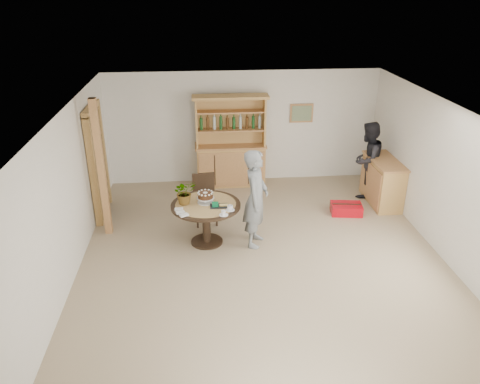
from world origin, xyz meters
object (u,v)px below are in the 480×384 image
object	(u,v)px
dining_table	(206,212)
teen_boy	(256,199)
sideboard	(382,181)
hutch	(231,155)
red_suitcase	(346,209)
dining_chair	(205,195)
adult_person	(367,160)

from	to	relation	value
dining_table	teen_boy	size ratio (longest dim) A/B	0.69
sideboard	teen_boy	size ratio (longest dim) A/B	0.73
dining_table	hutch	bearing A→B (deg)	76.55
red_suitcase	teen_boy	bearing A→B (deg)	-145.08
dining_chair	adult_person	xyz separation A→B (m)	(3.42, 0.86, 0.28)
dining_chair	sideboard	bearing A→B (deg)	0.67
adult_person	teen_boy	bearing A→B (deg)	-7.65
dining_table	sideboard	bearing A→B (deg)	19.87
dining_chair	teen_boy	distance (m)	1.31
hutch	sideboard	size ratio (longest dim) A/B	1.62
teen_boy	adult_person	xyz separation A→B (m)	(2.56, 1.79, -0.05)
hutch	sideboard	world-z (taller)	hutch
hutch	dining_table	size ratio (longest dim) A/B	1.70
dining_table	dining_chair	bearing A→B (deg)	90.67
sideboard	adult_person	bearing A→B (deg)	123.29
adult_person	red_suitcase	size ratio (longest dim) A/B	2.50
dining_table	adult_person	size ratio (longest dim) A/B	0.74
dining_chair	red_suitcase	size ratio (longest dim) A/B	1.45
sideboard	dining_table	size ratio (longest dim) A/B	1.05
teen_boy	adult_person	size ratio (longest dim) A/B	1.07
teen_boy	hutch	bearing A→B (deg)	22.51
teen_boy	red_suitcase	world-z (taller)	teen_boy
hutch	red_suitcase	size ratio (longest dim) A/B	3.13
dining_chair	hutch	bearing A→B (deg)	63.27
hutch	red_suitcase	bearing A→B (deg)	-37.71
dining_chair	teen_boy	size ratio (longest dim) A/B	0.54
red_suitcase	hutch	bearing A→B (deg)	150.52
dining_table	dining_chair	xyz separation A→B (m)	(-0.01, 0.83, -0.07)
sideboard	dining_table	bearing A→B (deg)	-160.13
hutch	dining_table	bearing A→B (deg)	-103.45
teen_boy	sideboard	bearing A→B (deg)	-45.72
dining_table	adult_person	bearing A→B (deg)	26.28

